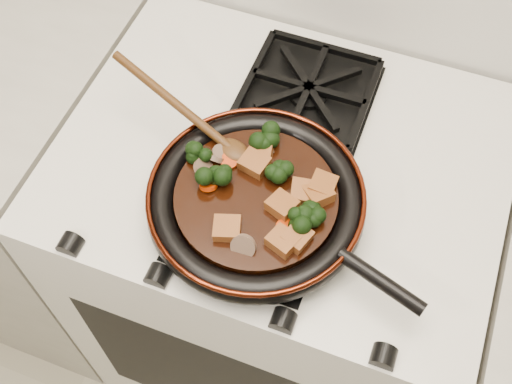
% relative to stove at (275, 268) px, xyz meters
% --- Properties ---
extents(stove, '(0.76, 0.60, 0.90)m').
position_rel_stove_xyz_m(stove, '(0.00, 0.00, 0.00)').
color(stove, silver).
rests_on(stove, ground).
extents(burner_grate_front, '(0.23, 0.23, 0.03)m').
position_rel_stove_xyz_m(burner_grate_front, '(0.00, -0.14, 0.46)').
color(burner_grate_front, black).
rests_on(burner_grate_front, stove).
extents(burner_grate_back, '(0.23, 0.23, 0.03)m').
position_rel_stove_xyz_m(burner_grate_back, '(0.00, 0.14, 0.46)').
color(burner_grate_back, black).
rests_on(burner_grate_back, stove).
extents(skillet, '(0.46, 0.34, 0.05)m').
position_rel_stove_xyz_m(skillet, '(0.00, -0.13, 0.49)').
color(skillet, black).
rests_on(skillet, burner_grate_front).
extents(braising_sauce, '(0.25, 0.25, 0.02)m').
position_rel_stove_xyz_m(braising_sauce, '(-0.00, -0.13, 0.50)').
color(braising_sauce, black).
rests_on(braising_sauce, skillet).
extents(tofu_cube_0, '(0.04, 0.04, 0.03)m').
position_rel_stove_xyz_m(tofu_cube_0, '(0.09, -0.08, 0.52)').
color(tofu_cube_0, brown).
rests_on(tofu_cube_0, braising_sauce).
extents(tofu_cube_1, '(0.06, 0.06, 0.03)m').
position_rel_stove_xyz_m(tofu_cube_1, '(0.09, -0.09, 0.52)').
color(tofu_cube_1, brown).
rests_on(tofu_cube_1, braising_sauce).
extents(tofu_cube_2, '(0.05, 0.05, 0.03)m').
position_rel_stove_xyz_m(tofu_cube_2, '(0.07, -0.10, 0.52)').
color(tofu_cube_2, brown).
rests_on(tofu_cube_2, braising_sauce).
extents(tofu_cube_3, '(0.05, 0.05, 0.02)m').
position_rel_stove_xyz_m(tofu_cube_3, '(-0.02, -0.20, 0.52)').
color(tofu_cube_3, brown).
rests_on(tofu_cube_3, braising_sauce).
extents(tofu_cube_4, '(0.04, 0.04, 0.03)m').
position_rel_stove_xyz_m(tofu_cube_4, '(-0.02, -0.05, 0.52)').
color(tofu_cube_4, brown).
rests_on(tofu_cube_4, braising_sauce).
extents(tofu_cube_5, '(0.05, 0.05, 0.02)m').
position_rel_stove_xyz_m(tofu_cube_5, '(-0.02, -0.08, 0.52)').
color(tofu_cube_5, brown).
rests_on(tofu_cube_5, braising_sauce).
extents(tofu_cube_6, '(0.05, 0.05, 0.02)m').
position_rel_stove_xyz_m(tofu_cube_6, '(0.07, -0.19, 0.52)').
color(tofu_cube_6, brown).
rests_on(tofu_cube_6, braising_sauce).
extents(tofu_cube_7, '(0.05, 0.05, 0.02)m').
position_rel_stove_xyz_m(tofu_cube_7, '(0.08, -0.18, 0.52)').
color(tofu_cube_7, brown).
rests_on(tofu_cube_7, braising_sauce).
extents(tofu_cube_8, '(0.05, 0.05, 0.03)m').
position_rel_stove_xyz_m(tofu_cube_8, '(0.04, -0.13, 0.52)').
color(tofu_cube_8, brown).
rests_on(tofu_cube_8, braising_sauce).
extents(broccoli_floret_0, '(0.07, 0.08, 0.07)m').
position_rel_stove_xyz_m(broccoli_floret_0, '(0.08, -0.15, 0.52)').
color(broccoli_floret_0, black).
rests_on(broccoli_floret_0, braising_sauce).
extents(broccoli_floret_1, '(0.09, 0.09, 0.08)m').
position_rel_stove_xyz_m(broccoli_floret_1, '(-0.02, -0.03, 0.52)').
color(broccoli_floret_1, black).
rests_on(broccoli_floret_1, braising_sauce).
extents(broccoli_floret_2, '(0.08, 0.08, 0.06)m').
position_rel_stove_xyz_m(broccoli_floret_2, '(0.02, -0.08, 0.52)').
color(broccoli_floret_2, black).
rests_on(broccoli_floret_2, braising_sauce).
extents(broccoli_floret_3, '(0.08, 0.09, 0.07)m').
position_rel_stove_xyz_m(broccoli_floret_3, '(-0.11, -0.10, 0.52)').
color(broccoli_floret_3, black).
rests_on(broccoli_floret_3, braising_sauce).
extents(broccoli_floret_4, '(0.09, 0.08, 0.06)m').
position_rel_stove_xyz_m(broccoli_floret_4, '(0.09, -0.13, 0.52)').
color(broccoli_floret_4, black).
rests_on(broccoli_floret_4, braising_sauce).
extents(broccoli_floret_5, '(0.08, 0.08, 0.07)m').
position_rel_stove_xyz_m(broccoli_floret_5, '(-0.07, -0.13, 0.52)').
color(broccoli_floret_5, black).
rests_on(broccoli_floret_5, braising_sauce).
extents(carrot_coin_0, '(0.03, 0.03, 0.01)m').
position_rel_stove_xyz_m(carrot_coin_0, '(-0.06, -0.08, 0.51)').
color(carrot_coin_0, '#BC2E05').
rests_on(carrot_coin_0, braising_sauce).
extents(carrot_coin_1, '(0.03, 0.03, 0.01)m').
position_rel_stove_xyz_m(carrot_coin_1, '(0.06, -0.16, 0.51)').
color(carrot_coin_1, '#BC2E05').
rests_on(carrot_coin_1, braising_sauce).
extents(carrot_coin_2, '(0.03, 0.03, 0.02)m').
position_rel_stove_xyz_m(carrot_coin_2, '(-0.07, -0.14, 0.51)').
color(carrot_coin_2, '#BC2E05').
rests_on(carrot_coin_2, braising_sauce).
extents(carrot_coin_3, '(0.03, 0.03, 0.01)m').
position_rel_stove_xyz_m(carrot_coin_3, '(0.06, -0.14, 0.51)').
color(carrot_coin_3, '#BC2E05').
rests_on(carrot_coin_3, braising_sauce).
extents(mushroom_slice_0, '(0.03, 0.03, 0.03)m').
position_rel_stove_xyz_m(mushroom_slice_0, '(-0.08, -0.09, 0.52)').
color(mushroom_slice_0, brown).
rests_on(mushroom_slice_0, braising_sauce).
extents(mushroom_slice_1, '(0.04, 0.04, 0.02)m').
position_rel_stove_xyz_m(mushroom_slice_1, '(-0.08, -0.08, 0.52)').
color(mushroom_slice_1, brown).
rests_on(mushroom_slice_1, braising_sauce).
extents(mushroom_slice_2, '(0.04, 0.05, 0.03)m').
position_rel_stove_xyz_m(mushroom_slice_2, '(-0.09, -0.11, 0.52)').
color(mushroom_slice_2, brown).
rests_on(mushroom_slice_2, braising_sauce).
extents(mushroom_slice_3, '(0.04, 0.03, 0.04)m').
position_rel_stove_xyz_m(mushroom_slice_3, '(0.01, -0.22, 0.52)').
color(mushroom_slice_3, brown).
rests_on(mushroom_slice_3, braising_sauce).
extents(mushroom_slice_4, '(0.04, 0.04, 0.03)m').
position_rel_stove_xyz_m(mushroom_slice_4, '(-0.02, -0.03, 0.52)').
color(mushroom_slice_4, brown).
rests_on(mushroom_slice_4, braising_sauce).
extents(wooden_spoon, '(0.16, 0.07, 0.25)m').
position_rel_stove_xyz_m(wooden_spoon, '(-0.13, -0.04, 0.53)').
color(wooden_spoon, '#43260E').
rests_on(wooden_spoon, braising_sauce).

